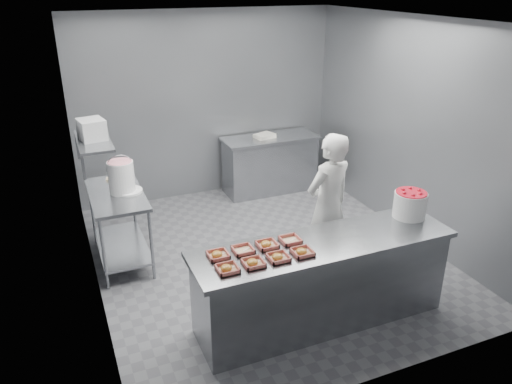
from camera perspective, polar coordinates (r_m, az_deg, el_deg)
floor at (r=6.27m, az=1.16°, el=-7.33°), size 4.50×4.50×0.00m
ceiling at (r=5.40m, az=1.41°, el=19.10°), size 4.50×4.50×0.00m
wall_back at (r=7.71m, az=-5.63°, el=9.77°), size 4.00×0.04×2.80m
wall_left at (r=5.24m, az=-19.14°, el=1.92°), size 0.04×4.50×2.80m
wall_right at (r=6.72m, az=17.18°, el=6.77°), size 0.04×4.50×2.80m
service_counter at (r=5.02m, az=7.55°, el=-10.10°), size 2.60×0.70×0.90m
prep_table at (r=6.13m, az=-15.41°, el=-2.72°), size 0.60×1.20×0.90m
back_counter at (r=7.98m, az=1.58°, el=3.24°), size 1.50×0.60×0.90m
wall_shelf at (r=5.77m, az=-18.09°, el=5.58°), size 0.35×0.90×0.03m
tray_0 at (r=4.30m, az=-3.32°, el=-8.72°), size 0.19×0.18×0.06m
tray_1 at (r=4.37m, az=-0.33°, el=-8.09°), size 0.19×0.18×0.06m
tray_2 at (r=4.45m, az=2.55°, el=-7.46°), size 0.19×0.18×0.06m
tray_3 at (r=4.55m, az=5.30°, el=-6.83°), size 0.19×0.18×0.06m
tray_4 at (r=4.50m, az=-4.39°, el=-7.17°), size 0.19×0.18×0.06m
tray_5 at (r=4.57m, az=-1.49°, el=-6.62°), size 0.19×0.18×0.04m
tray_6 at (r=4.65m, az=1.25°, el=-6.02°), size 0.19×0.18×0.06m
tray_7 at (r=4.74m, az=3.94°, el=-5.48°), size 0.19×0.18×0.04m
worker at (r=5.65m, az=8.23°, el=-1.55°), size 0.70×0.55×1.69m
strawberry_tub at (r=5.40m, az=17.19°, el=-1.27°), size 0.34×0.34×0.28m
glaze_bucket at (r=5.93m, az=-15.15°, el=1.75°), size 0.31×0.30×0.46m
bucket_lid at (r=5.99m, az=-14.37°, el=0.12°), size 0.40×0.40×0.02m
rag at (r=6.41m, az=-16.20°, el=1.45°), size 0.15×0.13×0.02m
appliance at (r=5.75m, az=-18.26°, el=6.82°), size 0.31×0.34×0.22m
paper_stack at (r=7.79m, az=0.99°, el=6.44°), size 0.34×0.28×0.06m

